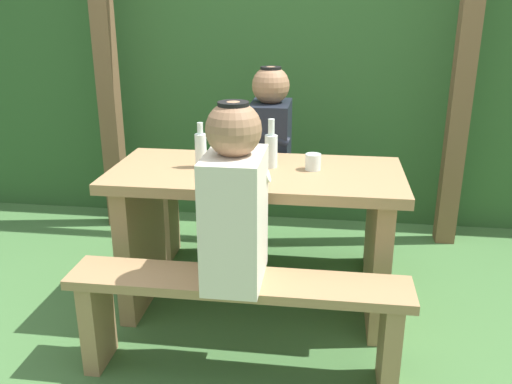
% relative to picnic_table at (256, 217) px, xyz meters
% --- Properties ---
extents(ground_plane, '(12.00, 12.00, 0.00)m').
position_rel_picnic_table_xyz_m(ground_plane, '(0.00, 0.00, -0.51)').
color(ground_plane, '#426E39').
extents(hedge_backdrop, '(6.40, 0.91, 1.67)m').
position_rel_picnic_table_xyz_m(hedge_backdrop, '(0.00, 1.72, 0.33)').
color(hedge_backdrop, '#2E5829').
rests_on(hedge_backdrop, ground_plane).
extents(pergola_post_left, '(0.12, 0.12, 2.04)m').
position_rel_picnic_table_xyz_m(pergola_post_left, '(-1.13, 1.00, 0.51)').
color(pergola_post_left, brown).
rests_on(pergola_post_left, ground_plane).
extents(pergola_post_right, '(0.12, 0.12, 2.04)m').
position_rel_picnic_table_xyz_m(pergola_post_right, '(1.13, 1.00, 0.51)').
color(pergola_post_right, brown).
rests_on(pergola_post_right, ground_plane).
extents(picnic_table, '(1.40, 0.64, 0.75)m').
position_rel_picnic_table_xyz_m(picnic_table, '(0.00, 0.00, 0.00)').
color(picnic_table, '#9E7A51').
rests_on(picnic_table, ground_plane).
extents(bench_near, '(1.40, 0.24, 0.46)m').
position_rel_picnic_table_xyz_m(bench_near, '(0.00, -0.55, -0.18)').
color(bench_near, '#9E7A51').
rests_on(bench_near, ground_plane).
extents(bench_far, '(1.40, 0.24, 0.46)m').
position_rel_picnic_table_xyz_m(bench_far, '(0.00, 0.55, -0.18)').
color(bench_far, '#9E7A51').
rests_on(bench_far, ground_plane).
extents(person_white_shirt, '(0.25, 0.35, 0.72)m').
position_rel_picnic_table_xyz_m(person_white_shirt, '(-0.01, -0.54, 0.28)').
color(person_white_shirt, silver).
rests_on(person_white_shirt, bench_near).
extents(person_black_coat, '(0.25, 0.35, 0.72)m').
position_rel_picnic_table_xyz_m(person_black_coat, '(0.01, 0.54, 0.28)').
color(person_black_coat, black).
rests_on(person_black_coat, bench_far).
extents(drinking_glass, '(0.08, 0.08, 0.08)m').
position_rel_picnic_table_xyz_m(drinking_glass, '(0.27, 0.04, 0.28)').
color(drinking_glass, silver).
rests_on(drinking_glass, picnic_table).
extents(bottle_left, '(0.06, 0.06, 0.24)m').
position_rel_picnic_table_xyz_m(bottle_left, '(0.07, 0.06, 0.33)').
color(bottle_left, silver).
rests_on(bottle_left, picnic_table).
extents(bottle_right, '(0.06, 0.06, 0.22)m').
position_rel_picnic_table_xyz_m(bottle_right, '(-0.27, 0.01, 0.33)').
color(bottle_right, silver).
rests_on(bottle_right, picnic_table).
extents(cell_phone, '(0.13, 0.16, 0.01)m').
position_rel_picnic_table_xyz_m(cell_phone, '(-0.22, 0.08, 0.25)').
color(cell_phone, silver).
rests_on(cell_phone, picnic_table).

